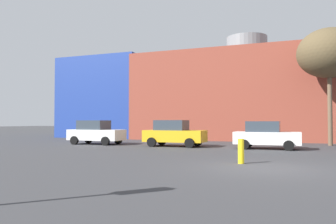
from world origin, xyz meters
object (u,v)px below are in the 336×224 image
Objects in this scene: parked_car_0 at (96,132)px; parked_car_2 at (266,135)px; parked_car_1 at (174,133)px; bollard_yellow_0 at (241,151)px; bare_tree_0 at (329,53)px.

parked_car_2 is (12.16, 0.00, -0.04)m from parked_car_0.
parked_car_0 is at bearing 180.00° from parked_car_1.
parked_car_1 is 4.19× the size of bollard_yellow_0.
parked_car_1 is 9.67m from bollard_yellow_0.
parked_car_2 is 0.47× the size of bare_tree_0.
bollard_yellow_0 is (11.85, -7.81, -0.39)m from parked_car_0.
parked_car_1 is 1.05× the size of parked_car_2.
parked_car_0 is at bearing 146.60° from bollard_yellow_0.
bare_tree_0 is at bearing 25.01° from parked_car_1.
bollard_yellow_0 is (-0.31, -7.81, -0.35)m from parked_car_2.
bare_tree_0 reaches higher than bollard_yellow_0.
parked_car_1 is at bearing -154.99° from bare_tree_0.
bollard_yellow_0 is (-4.24, -12.44, -5.98)m from bare_tree_0.
parked_car_0 is 1.00× the size of parked_car_1.
bare_tree_0 is 8.44× the size of bollard_yellow_0.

